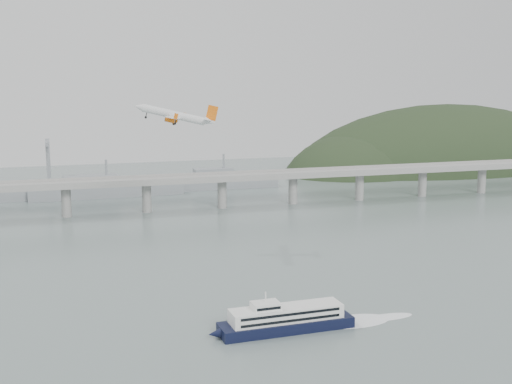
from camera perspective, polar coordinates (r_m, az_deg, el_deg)
name	(u,v)px	position (r m, az deg, el deg)	size (l,w,h in m)	color
ground	(297,308)	(265.81, 3.46, -9.65)	(900.00, 900.00, 0.00)	slate
bridge	(191,183)	(448.95, -5.48, 0.74)	(800.00, 22.00, 23.90)	gray
headland	(456,186)	(686.55, 16.36, 0.45)	(365.00, 155.00, 156.00)	#1E2E1A
ferry	(286,319)	(243.02, 2.53, -10.54)	(78.68, 14.89, 14.84)	black
airliner	(176,116)	(343.78, -6.70, 6.35)	(41.09, 38.01, 12.39)	silver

